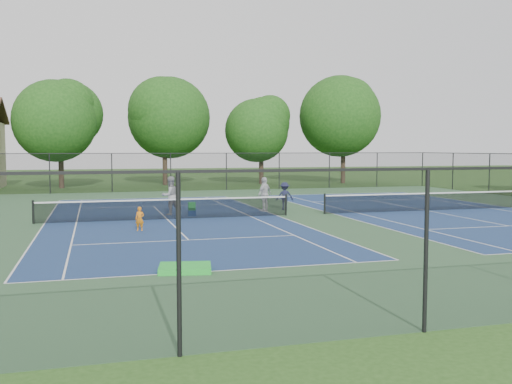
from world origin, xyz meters
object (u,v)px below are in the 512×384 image
object	(u,v)px
tree_back_c	(261,126)
ball_crate	(192,213)
tree_back_d	(344,113)
tree_back_a	(60,117)
bystander_b	(285,196)
instructor	(170,196)
ball_hopper	(192,206)
tree_back_b	(164,113)
child_player	(140,219)
bystander_a	(265,194)

from	to	relation	value
tree_back_c	ball_crate	xyz separation A→B (m)	(-10.63, -23.90, -5.33)
tree_back_d	tree_back_a	bearing A→B (deg)	-180.00
bystander_b	tree_back_d	bearing A→B (deg)	-113.32
instructor	ball_hopper	distance (m)	1.33
tree_back_b	tree_back_a	bearing A→B (deg)	-167.47
child_player	ball_crate	world-z (taller)	child_player
tree_back_c	bystander_b	world-z (taller)	tree_back_c
child_player	bystander_a	xyz separation A→B (m)	(7.02, 5.62, 0.43)
bystander_a	tree_back_c	bearing A→B (deg)	-145.17
tree_back_b	instructor	world-z (taller)	tree_back_b
child_player	instructor	bearing A→B (deg)	87.84
tree_back_a	bystander_a	size ratio (longest dim) A/B	4.95
ball_crate	bystander_b	bearing A→B (deg)	15.26
ball_crate	ball_hopper	size ratio (longest dim) A/B	0.97
bystander_a	ball_hopper	world-z (taller)	bystander_a
bystander_b	tree_back_b	bearing A→B (deg)	-72.51
instructor	tree_back_b	bearing A→B (deg)	-118.44
bystander_b	bystander_a	bearing A→B (deg)	26.16
tree_back_a	bystander_b	size ratio (longest dim) A/B	6.03
child_player	ball_hopper	distance (m)	5.41
tree_back_d	tree_back_b	bearing A→B (deg)	173.29
tree_back_c	ball_hopper	world-z (taller)	tree_back_c
instructor	bystander_a	distance (m)	5.10
instructor	bystander_b	bearing A→B (deg)	163.97
ball_crate	tree_back_b	bearing A→B (deg)	86.25
tree_back_c	ball_hopper	distance (m)	26.63
tree_back_b	bystander_b	bearing A→B (deg)	-80.90
tree_back_c	child_player	size ratio (longest dim) A/B	8.47
tree_back_b	bystander_a	distance (m)	24.63
tree_back_d	bystander_a	world-z (taller)	tree_back_d
bystander_a	ball_hopper	distance (m)	4.27
ball_hopper	bystander_b	bearing A→B (deg)	15.26
tree_back_a	ball_hopper	world-z (taller)	tree_back_a
tree_back_b	child_player	bearing A→B (deg)	-98.75
tree_back_b	instructor	xyz separation A→B (m)	(-2.60, -24.13, -5.62)
bystander_b	ball_crate	xyz separation A→B (m)	(-5.39, -1.47, -0.61)
bystander_a	bystander_b	world-z (taller)	bystander_a
tree_back_c	tree_back_b	bearing A→B (deg)	173.66
bystander_a	child_player	bearing A→B (deg)	-0.54
tree_back_a	tree_back_d	bearing A→B (deg)	0.00
tree_back_d	ball_hopper	world-z (taller)	tree_back_d
child_player	ball_crate	size ratio (longest dim) A/B	2.59
instructor	bystander_b	distance (m)	6.40
tree_back_d	instructor	xyz separation A→B (m)	(-19.60, -22.13, -5.85)
tree_back_c	bystander_b	bearing A→B (deg)	-103.17
instructor	bystander_b	xyz separation A→B (m)	(6.36, 0.70, -0.22)
tree_back_a	tree_back_d	world-z (taller)	tree_back_d
tree_back_d	ball_crate	world-z (taller)	tree_back_d
tree_back_d	ball_crate	size ratio (longest dim) A/B	27.08
child_player	bystander_b	world-z (taller)	bystander_b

